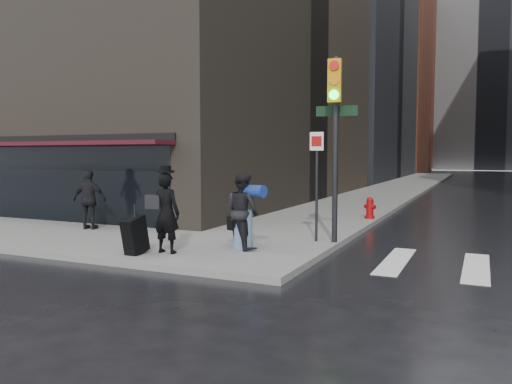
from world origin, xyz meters
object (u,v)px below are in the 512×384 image
man_greycoat (90,200)px  traffic_light (333,123)px  man_jeans (243,211)px  fire_hydrant (370,209)px  man_overcoat (160,216)px

man_greycoat → traffic_light: bearing=172.3°
man_greycoat → man_jeans: bearing=156.9°
man_jeans → fire_hydrant: 6.90m
man_overcoat → man_jeans: size_ratio=1.12×
man_overcoat → fire_hydrant: (2.93, 7.93, -0.49)m
man_overcoat → man_greycoat: man_overcoat is taller
traffic_light → man_jeans: bearing=-142.7°
man_greycoat → fire_hydrant: bearing=-153.4°
man_jeans → man_greycoat: bearing=16.7°
man_overcoat → traffic_light: (3.06, 2.84, 2.10)m
man_greycoat → fire_hydrant: 9.02m
man_overcoat → man_jeans: (1.42, 1.22, 0.06)m
fire_hydrant → traffic_light: bearing=-88.5°
man_jeans → man_greycoat: (-5.37, 0.90, -0.02)m
traffic_light → man_overcoat: bearing=-144.6°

